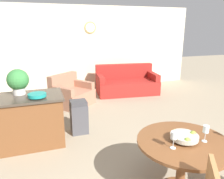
% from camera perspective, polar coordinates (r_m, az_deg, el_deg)
% --- Properties ---
extents(wall_back, '(8.00, 0.09, 2.70)m').
position_cam_1_polar(wall_back, '(7.32, -8.68, 10.54)').
color(wall_back, beige).
rests_on(wall_back, ground_plane).
extents(dining_table, '(1.11, 1.11, 0.72)m').
position_cam_1_polar(dining_table, '(2.88, 17.98, -15.47)').
color(dining_table, brown).
rests_on(dining_table, ground_plane).
extents(fruit_bowl, '(0.33, 0.33, 0.11)m').
position_cam_1_polar(fruit_bowl, '(2.77, 18.39, -11.61)').
color(fruit_bowl, '#B7B29E').
rests_on(fruit_bowl, dining_table).
extents(wine_glass_left, '(0.07, 0.07, 0.20)m').
position_cam_1_polar(wine_glass_left, '(2.54, 15.86, -11.61)').
color(wine_glass_left, silver).
rests_on(wine_glass_left, dining_table).
extents(wine_glass_right, '(0.07, 0.07, 0.20)m').
position_cam_1_polar(wine_glass_right, '(2.81, 23.32, -9.65)').
color(wine_glass_right, silver).
rests_on(wine_glass_right, dining_table).
extents(kitchen_island, '(1.11, 0.76, 0.90)m').
position_cam_1_polar(kitchen_island, '(4.13, -20.26, -7.48)').
color(kitchen_island, brown).
rests_on(kitchen_island, ground_plane).
extents(teal_bowl, '(0.30, 0.30, 0.08)m').
position_cam_1_polar(teal_bowl, '(3.79, -18.97, -1.42)').
color(teal_bowl, teal).
rests_on(teal_bowl, kitchen_island).
extents(potted_plant, '(0.37, 0.37, 0.44)m').
position_cam_1_polar(potted_plant, '(4.08, -23.34, 2.10)').
color(potted_plant, beige).
rests_on(potted_plant, kitchen_island).
extents(trash_bin, '(0.32, 0.29, 0.66)m').
position_cam_1_polar(trash_bin, '(4.36, -8.61, -7.11)').
color(trash_bin, '#47474C').
rests_on(trash_bin, ground_plane).
extents(couch, '(1.96, 1.20, 0.87)m').
position_cam_1_polar(couch, '(6.96, 3.79, 1.56)').
color(couch, maroon).
rests_on(couch, ground_plane).
extents(armchair, '(1.26, 1.25, 0.81)m').
position_cam_1_polar(armchair, '(5.96, -10.59, -1.32)').
color(armchair, '#A87056').
rests_on(armchair, ground_plane).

